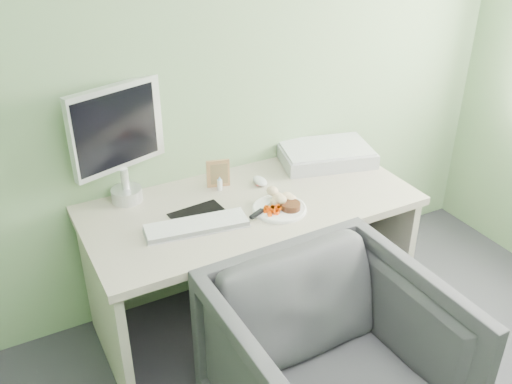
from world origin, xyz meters
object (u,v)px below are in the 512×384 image
plate (279,209)px  scanner (326,155)px  monitor (119,138)px  desk_chair (333,371)px  desk (251,233)px

plate → scanner: scanner is taller
plate → monitor: bearing=143.8°
scanner → desk_chair: size_ratio=0.57×
desk → plate: plate is taller
monitor → desk_chair: 1.40m
desk_chair → plate: bearing=77.1°
desk → scanner: bearing=19.7°
scanner → monitor: monitor is taller
desk_chair → monitor: bearing=111.1°
desk → desk_chair: bearing=-94.1°
plate → scanner: bearing=34.6°
scanner → plate: bearing=-130.7°
scanner → desk: bearing=-145.6°
plate → scanner: size_ratio=0.52×
scanner → desk_chair: bearing=-106.8°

